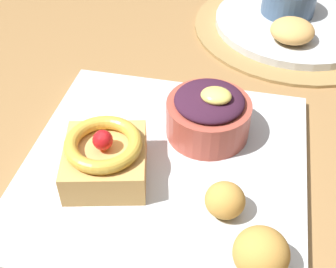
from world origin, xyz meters
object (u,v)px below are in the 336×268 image
object	(u,v)px
berry_ramekin	(209,114)
fritter_middle	(225,200)
cake_slice	(105,157)
fritter_front	(261,253)
back_plate	(296,22)
front_plate	(164,168)
back_pastry	(292,31)

from	to	relation	value
berry_ramekin	fritter_middle	world-z (taller)	berry_ramekin
berry_ramekin	fritter_middle	xyz separation A→B (m)	(0.03, -0.11, -0.01)
cake_slice	fritter_front	size ratio (longest dim) A/B	2.13
cake_slice	fritter_front	distance (m)	0.18
back_plate	cake_slice	bearing A→B (deg)	-117.29
fritter_middle	back_plate	distance (m)	0.41
front_plate	fritter_front	bearing A→B (deg)	-43.95
cake_slice	fritter_middle	bearing A→B (deg)	-10.77
fritter_front	back_pastry	size ratio (longest dim) A/B	0.76
fritter_middle	back_pastry	world-z (taller)	same
back_pastry	back_plate	bearing A→B (deg)	82.97
cake_slice	fritter_middle	world-z (taller)	cake_slice
fritter_front	back_plate	size ratio (longest dim) A/B	0.19
front_plate	back_pastry	size ratio (longest dim) A/B	4.70
fritter_front	fritter_middle	bearing A→B (deg)	124.39
fritter_middle	front_plate	bearing A→B (deg)	144.81
front_plate	fritter_front	xyz separation A→B (m)	(0.11, -0.11, 0.03)
fritter_middle	back_plate	world-z (taller)	fritter_middle
front_plate	fritter_middle	size ratio (longest dim) A/B	7.75
berry_ramekin	cake_slice	bearing A→B (deg)	-137.16
front_plate	cake_slice	distance (m)	0.07
front_plate	fritter_front	world-z (taller)	fritter_front
fritter_front	back_plate	distance (m)	0.46
cake_slice	berry_ramekin	size ratio (longest dim) A/B	1.08
front_plate	cake_slice	bearing A→B (deg)	-155.42
back_plate	back_pastry	xyz separation A→B (m)	(-0.01, -0.07, 0.02)
front_plate	back_plate	xyz separation A→B (m)	(0.14, 0.36, 0.01)
front_plate	cake_slice	size ratio (longest dim) A/B	2.92
cake_slice	back_pastry	xyz separation A→B (m)	(0.19, 0.31, -0.01)
front_plate	fritter_middle	bearing A→B (deg)	-35.19
fritter_middle	back_pastry	distance (m)	0.34
berry_ramekin	fritter_front	distance (m)	0.18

